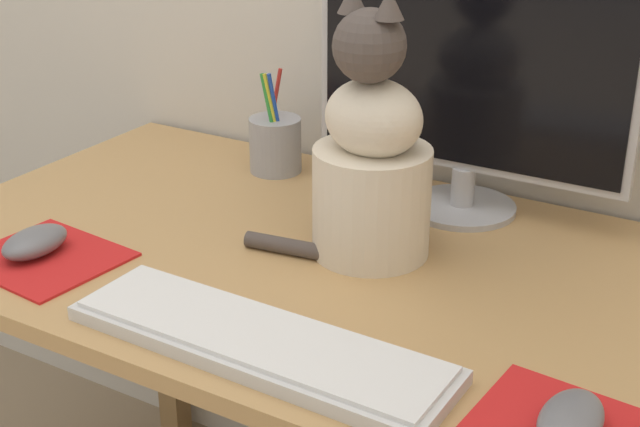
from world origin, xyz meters
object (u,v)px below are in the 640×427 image
object	(u,v)px
pen_cup	(275,144)
keyboard	(258,342)
computer_mouse_left	(35,242)
monitor	(470,77)
cat	(371,160)
computer_mouse_right	(571,420)

from	to	relation	value
pen_cup	keyboard	bearing A→B (deg)	-58.99
computer_mouse_left	pen_cup	xyz separation A→B (m)	(0.11, 0.45, 0.03)
monitor	cat	distance (m)	0.23
computer_mouse_right	pen_cup	bearing A→B (deg)	144.30
cat	computer_mouse_left	bearing A→B (deg)	-135.53
pen_cup	monitor	bearing A→B (deg)	0.41
computer_mouse_right	cat	size ratio (longest dim) A/B	0.29
keyboard	cat	bearing A→B (deg)	92.82
computer_mouse_left	cat	bearing A→B (deg)	32.06
computer_mouse_left	cat	world-z (taller)	cat
keyboard	pen_cup	distance (m)	0.58
monitor	computer_mouse_left	bearing A→B (deg)	-134.97
keyboard	computer_mouse_left	world-z (taller)	computer_mouse_left
computer_mouse_right	pen_cup	xyz separation A→B (m)	(-0.65, 0.47, 0.03)
computer_mouse_left	cat	size ratio (longest dim) A/B	0.28
monitor	computer_mouse_left	world-z (taller)	monitor
keyboard	computer_mouse_left	bearing A→B (deg)	175.05
keyboard	cat	xyz separation A→B (m)	(-0.01, 0.29, 0.13)
keyboard	computer_mouse_left	xyz separation A→B (m)	(-0.40, 0.04, 0.01)
pen_cup	computer_mouse_right	bearing A→B (deg)	-35.70
computer_mouse_right	monitor	bearing A→B (deg)	123.08
computer_mouse_right	cat	distance (m)	0.47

